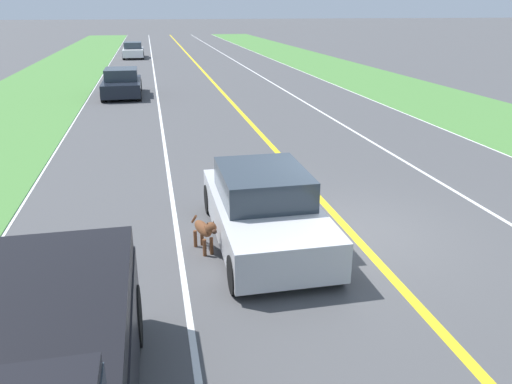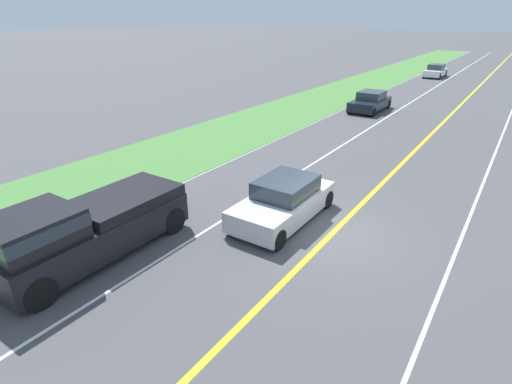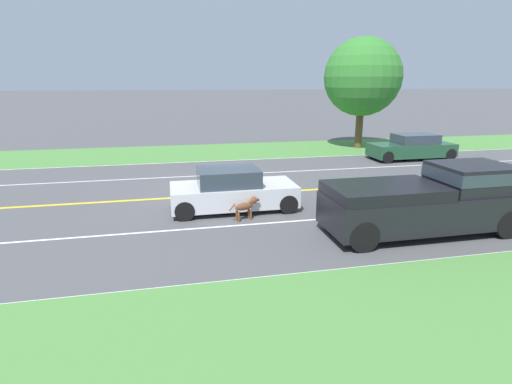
{
  "view_description": "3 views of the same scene",
  "coord_description": "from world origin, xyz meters",
  "px_view_note": "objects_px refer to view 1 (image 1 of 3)",
  "views": [
    {
      "loc": [
        3.82,
        8.77,
        4.35
      ],
      "look_at": [
        1.99,
        0.04,
        1.04
      ],
      "focal_mm": 35.0,
      "sensor_mm": 36.0,
      "label": 1
    },
    {
      "loc": [
        -4.23,
        10.7,
        6.43
      ],
      "look_at": [
        2.72,
        0.41,
        0.92
      ],
      "focal_mm": 28.0,
      "sensor_mm": 36.0,
      "label": 2
    },
    {
      "loc": [
        14.96,
        -1.98,
        4.3
      ],
      "look_at": [
        2.6,
        0.72,
        0.78
      ],
      "focal_mm": 28.0,
      "sensor_mm": 36.0,
      "label": 3
    }
  ],
  "objects_px": {
    "dog": "(205,230)",
    "ego_car": "(264,209)",
    "car_trailing_mid": "(133,51)",
    "car_trailing_near": "(122,83)"
  },
  "relations": [
    {
      "from": "car_trailing_near",
      "to": "car_trailing_mid",
      "type": "relative_size",
      "value": 0.98
    },
    {
      "from": "dog",
      "to": "car_trailing_near",
      "type": "distance_m",
      "value": 18.74
    },
    {
      "from": "car_trailing_mid",
      "to": "car_trailing_near",
      "type": "bearing_deg",
      "value": 89.64
    },
    {
      "from": "ego_car",
      "to": "dog",
      "type": "xyz_separation_m",
      "value": [
        1.19,
        0.26,
        -0.21
      ]
    },
    {
      "from": "dog",
      "to": "car_trailing_mid",
      "type": "xyz_separation_m",
      "value": [
        2.1,
        -39.9,
        0.19
      ]
    },
    {
      "from": "car_trailing_mid",
      "to": "dog",
      "type": "bearing_deg",
      "value": 93.01
    },
    {
      "from": "dog",
      "to": "ego_car",
      "type": "bearing_deg",
      "value": 174.56
    },
    {
      "from": "dog",
      "to": "car_trailing_mid",
      "type": "relative_size",
      "value": 0.25
    },
    {
      "from": "car_trailing_near",
      "to": "car_trailing_mid",
      "type": "distance_m",
      "value": 21.3
    },
    {
      "from": "ego_car",
      "to": "dog",
      "type": "relative_size",
      "value": 3.99
    }
  ]
}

